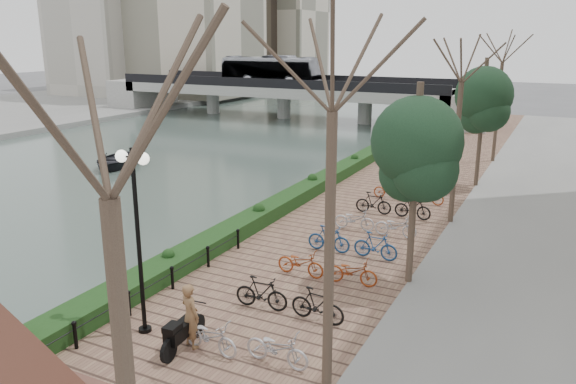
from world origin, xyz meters
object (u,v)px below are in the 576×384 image
Objects in this scene: lamppost at (136,203)px; boat at (116,160)px; motorcycle at (183,330)px; pedestrian at (190,316)px.

boat is (-16.67, 16.63, -3.67)m from lamppost.
lamppost is 1.10× the size of boat.
motorcycle is at bearing -60.72° from boat.
boat is (-18.28, 16.69, -0.87)m from pedestrian.
boat is (-18.17, 16.88, -0.52)m from motorcycle.
motorcycle is 24.81m from boat.
lamppost is 3.50m from motorcycle.
motorcycle is at bearing 82.82° from pedestrian.
lamppost is 3.22m from pedestrian.
lamppost is 23.83m from boat.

